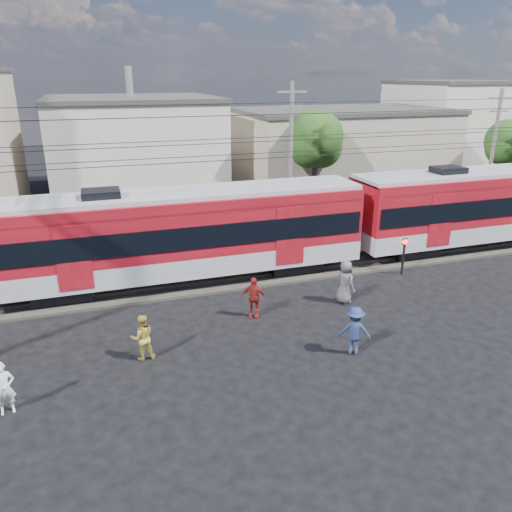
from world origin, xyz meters
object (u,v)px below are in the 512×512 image
(pedestrian_c, at_px, (354,331))
(crossing_signal, at_px, (404,250))
(pedestrian_a, at_px, (4,388))
(commuter_train, at_px, (187,231))

(pedestrian_c, distance_m, crossing_signal, 7.91)
(pedestrian_a, height_order, pedestrian_c, pedestrian_c)
(pedestrian_c, bearing_deg, crossing_signal, -109.64)
(pedestrian_a, relative_size, crossing_signal, 0.88)
(pedestrian_a, xyz_separation_m, crossing_signal, (16.24, 5.31, 0.45))
(commuter_train, distance_m, pedestrian_c, 8.92)
(pedestrian_a, xyz_separation_m, pedestrian_c, (10.62, -0.24, 0.07))
(pedestrian_a, bearing_deg, commuter_train, 40.29)
(commuter_train, distance_m, pedestrian_a, 10.16)
(pedestrian_a, distance_m, crossing_signal, 17.09)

